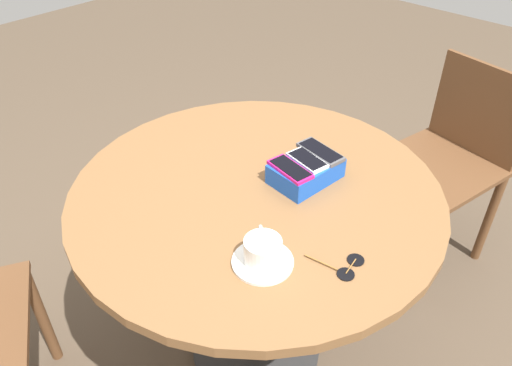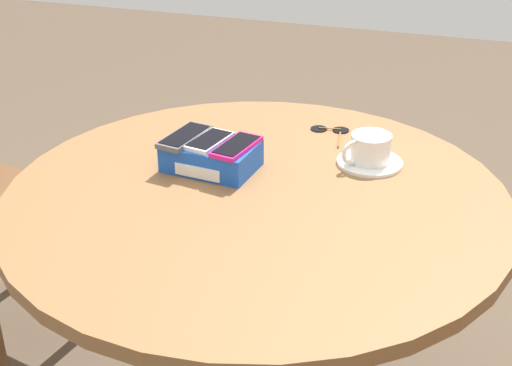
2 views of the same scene
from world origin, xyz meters
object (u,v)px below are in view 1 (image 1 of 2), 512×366
object	(u,v)px
phone_box	(306,171)
phone_white	(307,160)
round_table	(256,221)
saucer	(263,262)
chair_far_side	(446,163)
phone_gray	(320,152)
phone_magenta	(290,169)
coffee_cup	(263,250)
sunglasses	(347,266)

from	to	relation	value
phone_box	phone_white	distance (m)	0.04
round_table	saucer	distance (m)	0.31
saucer	chair_far_side	bearing A→B (deg)	-179.26
round_table	chair_far_side	bearing A→B (deg)	168.29
phone_gray	phone_magenta	distance (m)	0.12
phone_box	saucer	distance (m)	0.35
round_table	coffee_cup	xyz separation A→B (m)	(0.19, 0.20, 0.16)
phone_gray	saucer	world-z (taller)	phone_gray
chair_far_side	phone_white	bearing A→B (deg)	-8.45
phone_box	round_table	bearing A→B (deg)	-29.85
phone_white	sunglasses	distance (m)	0.35
phone_white	chair_far_side	bearing A→B (deg)	171.55
phone_box	phone_magenta	world-z (taller)	phone_magenta
phone_white	saucer	distance (m)	0.36
coffee_cup	phone_magenta	bearing A→B (deg)	-152.40
phone_magenta	coffee_cup	world-z (taller)	same
phone_magenta	chair_far_side	xyz separation A→B (m)	(-0.84, 0.12, -0.35)
phone_magenta	chair_far_side	world-z (taller)	chair_far_side
phone_box	sunglasses	distance (m)	0.35
coffee_cup	phone_gray	bearing A→B (deg)	-161.74
coffee_cup	chair_far_side	world-z (taller)	chair_far_side
phone_gray	coffee_cup	distance (m)	0.40
round_table	sunglasses	bearing A→B (deg)	78.36
phone_box	saucer	bearing A→B (deg)	21.98
sunglasses	coffee_cup	bearing A→B (deg)	-51.65
phone_box	phone_white	bearing A→B (deg)	-179.74
phone_magenta	saucer	world-z (taller)	phone_magenta
phone_white	chair_far_side	size ratio (longest dim) A/B	0.15
coffee_cup	sunglasses	distance (m)	0.20
phone_gray	chair_far_side	size ratio (longest dim) A/B	0.18
phone_magenta	saucer	size ratio (longest dim) A/B	0.97
saucer	sunglasses	world-z (taller)	saucer
chair_far_side	phone_magenta	bearing A→B (deg)	-8.30
saucer	coffee_cup	xyz separation A→B (m)	(-0.00, -0.00, 0.04)
phone_gray	saucer	distance (m)	0.41
coffee_cup	phone_box	bearing A→B (deg)	-158.21
phone_gray	sunglasses	distance (m)	0.39
phone_magenta	phone_box	bearing A→B (deg)	173.12
phone_white	sunglasses	xyz separation A→B (m)	(0.20, 0.28, -0.06)
round_table	phone_white	size ratio (longest dim) A/B	8.20
phone_gray	phone_magenta	world-z (taller)	phone_gray
round_table	coffee_cup	size ratio (longest dim) A/B	10.02
phone_gray	phone_magenta	size ratio (longest dim) A/B	1.07
coffee_cup	sunglasses	xyz separation A→B (m)	(-0.12, 0.15, -0.04)
round_table	phone_white	world-z (taller)	phone_white
phone_white	phone_magenta	bearing A→B (deg)	-6.50
phone_gray	coffee_cup	size ratio (longest dim) A/B	1.45
round_table	phone_box	distance (m)	0.21
sunglasses	phone_magenta	bearing A→B (deg)	-115.57
saucer	coffee_cup	world-z (taller)	coffee_cup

